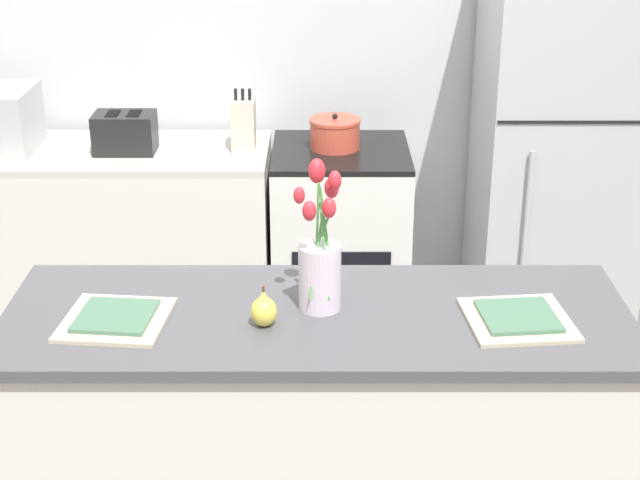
{
  "coord_description": "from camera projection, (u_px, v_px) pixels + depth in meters",
  "views": [
    {
      "loc": [
        0.01,
        -2.5,
        2.22
      ],
      "look_at": [
        0.0,
        0.25,
        1.06
      ],
      "focal_mm": 55.0,
      "sensor_mm": 36.0,
      "label": 1
    }
  ],
  "objects": [
    {
      "name": "stove_range",
      "position": [
        343.0,
        246.0,
        4.46
      ],
      "size": [
        0.6,
        0.61,
        0.92
      ],
      "color": "silver",
      "rests_on": "ground_plane"
    },
    {
      "name": "refrigerator",
      "position": [
        561.0,
        150.0,
        4.28
      ],
      "size": [
        0.68,
        0.67,
        1.83
      ],
      "color": "#B7BABC",
      "rests_on": "ground_plane"
    },
    {
      "name": "plate_setting_left",
      "position": [
        119.0,
        318.0,
        2.75
      ],
      "size": [
        0.31,
        0.31,
        0.02
      ],
      "color": "beige",
      "rests_on": "kitchen_island"
    },
    {
      "name": "cooking_pot",
      "position": [
        338.0,
        133.0,
        4.28
      ],
      "size": [
        0.23,
        0.23,
        0.16
      ],
      "color": "#CC4C38",
      "rests_on": "stove_range"
    },
    {
      "name": "back_counter",
      "position": [
        89.0,
        245.0,
        4.46
      ],
      "size": [
        1.68,
        0.6,
        0.92
      ],
      "color": "silver",
      "rests_on": "ground_plane"
    },
    {
      "name": "kitchen_island",
      "position": [
        320.0,
        449.0,
        2.98
      ],
      "size": [
        1.8,
        0.66,
        0.94
      ],
      "color": "silver",
      "rests_on": "ground_plane"
    },
    {
      "name": "plate_setting_right",
      "position": [
        521.0,
        319.0,
        2.74
      ],
      "size": [
        0.31,
        0.31,
        0.02
      ],
      "color": "beige",
      "rests_on": "kitchen_island"
    },
    {
      "name": "flower_vase",
      "position": [
        323.0,
        263.0,
        2.78
      ],
      "size": [
        0.13,
        0.17,
        0.44
      ],
      "color": "silver",
      "rests_on": "kitchen_island"
    },
    {
      "name": "pear_figurine",
      "position": [
        267.0,
        310.0,
        2.71
      ],
      "size": [
        0.07,
        0.07,
        0.12
      ],
      "color": "#E5CC4C",
      "rests_on": "kitchen_island"
    },
    {
      "name": "toaster",
      "position": [
        128.0,
        132.0,
        4.22
      ],
      "size": [
        0.28,
        0.18,
        0.17
      ],
      "color": "black",
      "rests_on": "back_counter"
    },
    {
      "name": "knife_block",
      "position": [
        247.0,
        125.0,
        4.24
      ],
      "size": [
        0.1,
        0.14,
        0.27
      ],
      "color": "beige",
      "rests_on": "back_counter"
    },
    {
      "name": "back_wall",
      "position": [
        321.0,
        33.0,
        4.48
      ],
      "size": [
        5.2,
        0.08,
        2.7
      ],
      "color": "silver",
      "rests_on": "ground_plane"
    }
  ]
}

